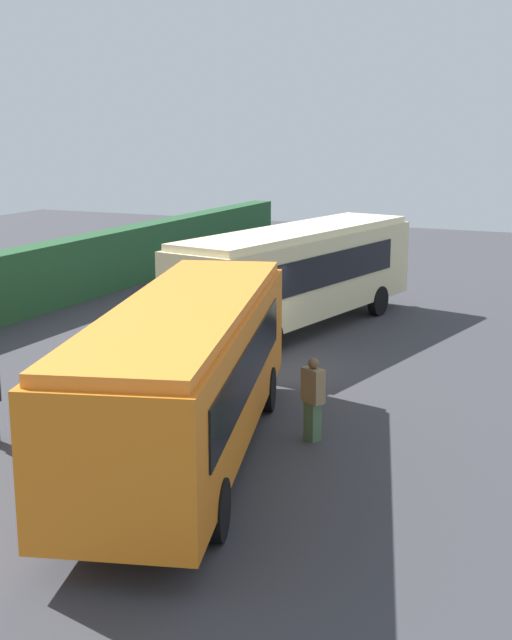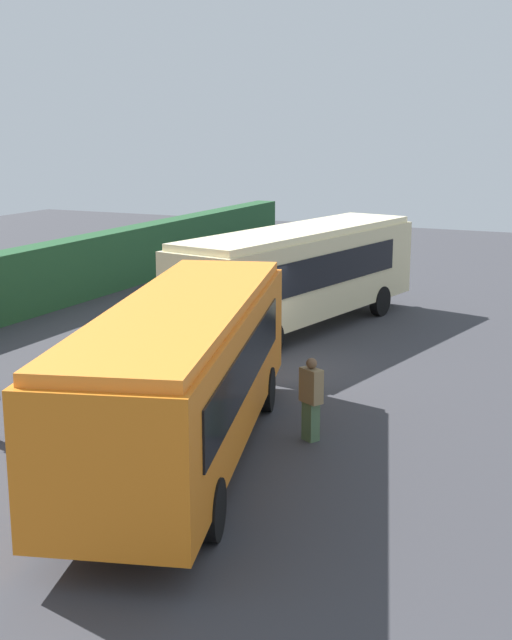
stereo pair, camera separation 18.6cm
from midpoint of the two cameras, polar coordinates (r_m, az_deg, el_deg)
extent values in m
plane|color=#38383D|center=(23.55, 0.03, -2.82)|extent=(64.00, 64.00, 0.00)
cube|color=orange|center=(16.47, -4.91, -3.53)|extent=(10.43, 5.25, 2.36)
cube|color=orange|center=(16.15, -4.99, 0.84)|extent=(10.08, 4.98, 0.20)
cube|color=black|center=(16.43, -9.48, -2.66)|extent=(7.60, 2.26, 0.95)
cube|color=black|center=(15.87, -0.69, -3.04)|extent=(7.60, 2.26, 0.95)
cube|color=black|center=(21.23, -1.90, 1.04)|extent=(0.62, 1.98, 0.99)
cube|color=silver|center=(21.10, -1.92, 2.94)|extent=(0.43, 1.33, 0.28)
cylinder|color=black|center=(20.00, -6.08, -4.26)|extent=(1.04, 0.55, 1.00)
cylinder|color=black|center=(19.59, 0.49, -4.56)|extent=(1.04, 0.55, 1.00)
cylinder|color=black|center=(14.38, -12.21, -11.52)|extent=(1.04, 0.55, 1.00)
cylinder|color=black|center=(13.79, -2.97, -12.31)|extent=(1.04, 0.55, 1.00)
sphere|color=silver|center=(21.63, -3.67, -1.80)|extent=(0.22, 0.22, 0.22)
sphere|color=silver|center=(21.40, -0.06, -1.93)|extent=(0.22, 0.22, 0.22)
cube|color=beige|center=(27.02, 2.59, 3.04)|extent=(10.75, 4.38, 2.43)
cube|color=#F8E8B2|center=(26.83, 2.62, 5.81)|extent=(10.40, 4.13, 0.20)
cube|color=black|center=(27.41, 0.06, 3.81)|extent=(8.03, 1.58, 0.97)
cube|color=black|center=(26.08, 4.55, 3.31)|extent=(8.03, 1.58, 0.97)
cube|color=black|center=(31.48, 7.77, 4.87)|extent=(0.42, 1.99, 1.02)
cube|color=silver|center=(31.39, 7.81, 6.22)|extent=(0.29, 1.33, 0.28)
cylinder|color=black|center=(30.55, 4.06, 1.76)|extent=(1.03, 0.46, 1.00)
cylinder|color=black|center=(29.47, 7.82, 1.26)|extent=(1.03, 0.46, 1.00)
cylinder|color=black|center=(25.33, -3.55, -0.55)|extent=(1.03, 0.46, 1.00)
cylinder|color=black|center=(24.02, 0.66, -1.27)|extent=(1.03, 0.46, 1.00)
sphere|color=silver|center=(31.98, 6.64, 2.93)|extent=(0.22, 0.22, 0.22)
sphere|color=silver|center=(31.37, 8.81, 2.67)|extent=(0.22, 0.22, 0.22)
cube|color=#4C6B47|center=(17.88, 3.43, -6.62)|extent=(0.36, 0.38, 0.81)
cube|color=olive|center=(17.65, 3.46, -4.30)|extent=(0.46, 0.54, 0.71)
sphere|color=brown|center=(17.51, 3.48, -2.84)|extent=(0.22, 0.22, 0.22)
cube|color=#334C8C|center=(21.02, -7.59, -3.61)|extent=(0.34, 0.28, 0.89)
cube|color=silver|center=(20.80, -7.65, -1.40)|extent=(0.52, 0.33, 0.78)
sphere|color=beige|center=(20.68, -7.70, -0.03)|extent=(0.24, 0.24, 0.24)
camera|label=1|loc=(0.09, -90.25, -0.06)|focal=48.85mm
camera|label=2|loc=(0.09, 89.75, 0.06)|focal=48.85mm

